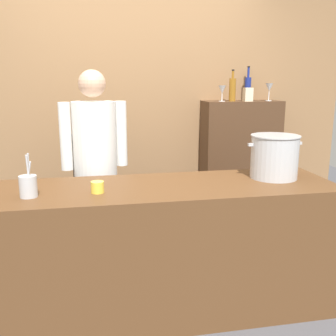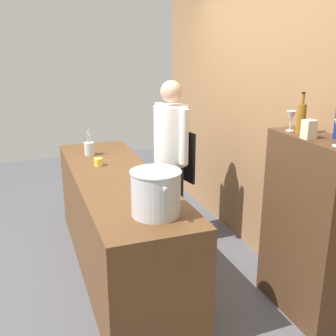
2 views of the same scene
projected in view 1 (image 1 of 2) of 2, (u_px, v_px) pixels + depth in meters
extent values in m
plane|color=#4C4C51|center=(152.00, 308.00, 2.73)|extent=(8.00, 8.00, 0.00)
cube|color=olive|center=(130.00, 89.00, 3.73)|extent=(4.40, 0.10, 3.00)
cube|color=brown|center=(151.00, 249.00, 2.63)|extent=(2.49, 0.70, 0.90)
cube|color=#472D1C|center=(239.00, 170.00, 3.91)|extent=(0.76, 0.32, 1.38)
cylinder|color=black|center=(110.00, 222.00, 3.22)|extent=(0.14, 0.14, 0.84)
cylinder|color=black|center=(86.00, 225.00, 3.14)|extent=(0.14, 0.14, 0.84)
cylinder|color=white|center=(94.00, 139.00, 3.02)|extent=(0.34, 0.34, 0.58)
cube|color=black|center=(91.00, 164.00, 3.24)|extent=(0.30, 0.08, 0.52)
cylinder|color=white|center=(121.00, 134.00, 3.10)|extent=(0.09, 0.09, 0.52)
cylinder|color=white|center=(66.00, 137.00, 2.93)|extent=(0.09, 0.09, 0.52)
sphere|color=tan|center=(92.00, 84.00, 2.93)|extent=(0.21, 0.21, 0.21)
cylinder|color=#B7BABF|center=(274.00, 157.00, 2.72)|extent=(0.33, 0.33, 0.30)
cylinder|color=#B7BABF|center=(276.00, 136.00, 2.68)|extent=(0.34, 0.34, 0.01)
cube|color=#B7BABF|center=(251.00, 145.00, 2.66)|extent=(0.04, 0.02, 0.02)
cube|color=#B7BABF|center=(299.00, 143.00, 2.73)|extent=(0.04, 0.02, 0.02)
cylinder|color=#B7BABF|center=(28.00, 186.00, 2.28)|extent=(0.10, 0.10, 0.13)
cylinder|color=#B7BABF|center=(29.00, 175.00, 2.26)|extent=(0.02, 0.02, 0.24)
cylinder|color=#B7BABF|center=(28.00, 173.00, 2.27)|extent=(0.02, 0.02, 0.24)
cylinder|color=#B7BABF|center=(28.00, 177.00, 2.28)|extent=(0.05, 0.01, 0.19)
cylinder|color=yellow|center=(97.00, 187.00, 2.37)|extent=(0.08, 0.08, 0.07)
cylinder|color=navy|center=(248.00, 89.00, 3.82)|extent=(0.06, 0.06, 0.22)
cylinder|color=navy|center=(248.00, 72.00, 3.78)|extent=(0.02, 0.02, 0.10)
cylinder|color=black|center=(249.00, 67.00, 3.77)|extent=(0.02, 0.02, 0.01)
cylinder|color=#8C5919|center=(232.00, 90.00, 3.64)|extent=(0.06, 0.06, 0.21)
cylinder|color=#8C5919|center=(233.00, 75.00, 3.61)|extent=(0.02, 0.02, 0.07)
cylinder|color=black|center=(233.00, 70.00, 3.60)|extent=(0.03, 0.03, 0.01)
cylinder|color=silver|center=(269.00, 101.00, 3.73)|extent=(0.06, 0.06, 0.01)
cylinder|color=silver|center=(269.00, 96.00, 3.72)|extent=(0.01, 0.01, 0.09)
cone|color=silver|center=(269.00, 87.00, 3.70)|extent=(0.07, 0.07, 0.08)
cylinder|color=silver|center=(222.00, 101.00, 3.64)|extent=(0.06, 0.06, 0.01)
cylinder|color=silver|center=(222.00, 97.00, 3.63)|extent=(0.01, 0.01, 0.07)
cone|color=silver|center=(222.00, 90.00, 3.62)|extent=(0.07, 0.07, 0.08)
cube|color=beige|center=(248.00, 95.00, 3.64)|extent=(0.08, 0.08, 0.13)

